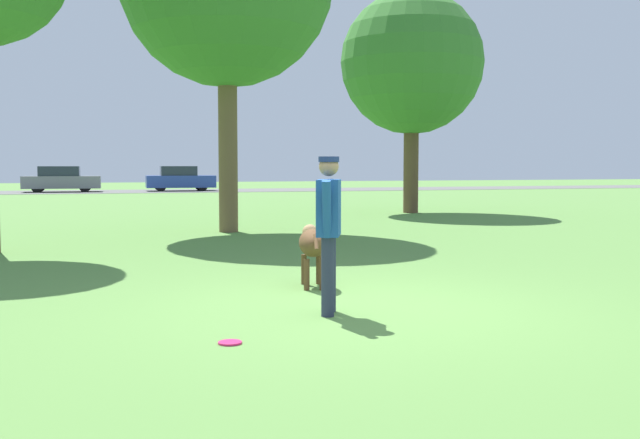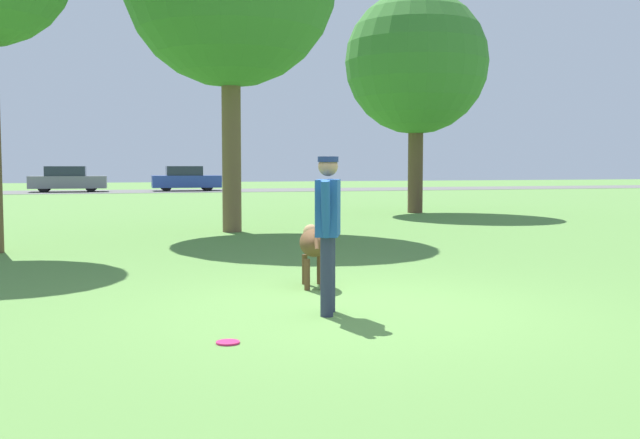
{
  "view_description": "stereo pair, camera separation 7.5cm",
  "coord_description": "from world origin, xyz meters",
  "px_view_note": "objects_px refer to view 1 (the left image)",
  "views": [
    {
      "loc": [
        -2.59,
        -7.36,
        1.51
      ],
      "look_at": [
        -0.19,
        0.62,
        0.9
      ],
      "focal_mm": 42.0,
      "sensor_mm": 36.0,
      "label": 1
    },
    {
      "loc": [
        -2.52,
        -7.38,
        1.51
      ],
      "look_at": [
        -0.19,
        0.62,
        0.9
      ],
      "focal_mm": 42.0,
      "sensor_mm": 36.0,
      "label": 2
    }
  ],
  "objects_px": {
    "parked_car_blue": "(180,179)",
    "parked_car_grey": "(61,180)",
    "tree_far_right": "(412,63)",
    "frisbee": "(230,343)",
    "person": "(329,221)",
    "dog": "(313,244)"
  },
  "relations": [
    {
      "from": "dog",
      "to": "parked_car_blue",
      "type": "xyz_separation_m",
      "value": [
        2.22,
        35.37,
        0.17
      ]
    },
    {
      "from": "frisbee",
      "to": "tree_far_right",
      "type": "bearing_deg",
      "value": 61.44
    },
    {
      "from": "person",
      "to": "parked_car_grey",
      "type": "bearing_deg",
      "value": 28.06
    },
    {
      "from": "dog",
      "to": "parked_car_blue",
      "type": "relative_size",
      "value": 0.28
    },
    {
      "from": "person",
      "to": "parked_car_grey",
      "type": "xyz_separation_m",
      "value": [
        -4.03,
        37.14,
        -0.24
      ]
    },
    {
      "from": "person",
      "to": "parked_car_blue",
      "type": "height_order",
      "value": "person"
    },
    {
      "from": "frisbee",
      "to": "parked_car_grey",
      "type": "distance_m",
      "value": 38.22
    },
    {
      "from": "person",
      "to": "parked_car_blue",
      "type": "relative_size",
      "value": 0.4
    },
    {
      "from": "dog",
      "to": "person",
      "type": "bearing_deg",
      "value": -179.43
    },
    {
      "from": "dog",
      "to": "tree_far_right",
      "type": "height_order",
      "value": "tree_far_right"
    },
    {
      "from": "person",
      "to": "frisbee",
      "type": "height_order",
      "value": "person"
    },
    {
      "from": "tree_far_right",
      "to": "parked_car_blue",
      "type": "bearing_deg",
      "value": 102.11
    },
    {
      "from": "tree_far_right",
      "to": "parked_car_blue",
      "type": "relative_size",
      "value": 1.74
    },
    {
      "from": "parked_car_blue",
      "to": "parked_car_grey",
      "type": "bearing_deg",
      "value": -179.27
    },
    {
      "from": "person",
      "to": "parked_car_blue",
      "type": "bearing_deg",
      "value": 17.94
    },
    {
      "from": "frisbee",
      "to": "person",
      "type": "bearing_deg",
      "value": 39.48
    },
    {
      "from": "person",
      "to": "frisbee",
      "type": "relative_size",
      "value": 7.78
    },
    {
      "from": "tree_far_right",
      "to": "parked_car_grey",
      "type": "relative_size",
      "value": 1.65
    },
    {
      "from": "parked_car_grey",
      "to": "frisbee",
      "type": "bearing_deg",
      "value": -83.95
    },
    {
      "from": "parked_car_grey",
      "to": "tree_far_right",
      "type": "bearing_deg",
      "value": -61.35
    },
    {
      "from": "dog",
      "to": "parked_car_grey",
      "type": "relative_size",
      "value": 0.26
    },
    {
      "from": "tree_far_right",
      "to": "parked_car_blue",
      "type": "distance_m",
      "value": 23.23
    }
  ]
}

